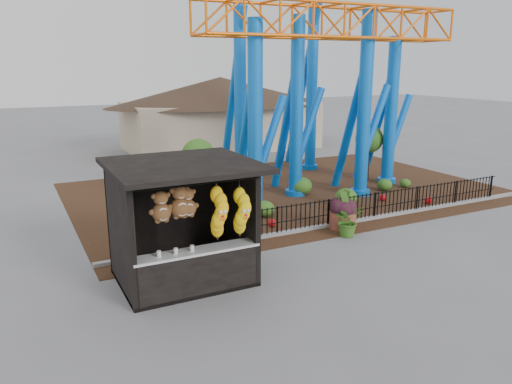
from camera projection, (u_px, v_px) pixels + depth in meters
name	position (u px, v px, depth m)	size (l,w,h in m)	color
ground	(306.00, 274.00, 13.27)	(120.00, 120.00, 0.00)	slate
mulch_bed	(286.00, 191.00, 21.93)	(18.00, 12.00, 0.02)	#331E11
curb	(356.00, 221.00, 17.59)	(18.00, 0.18, 0.12)	gray
prize_booth	(185.00, 226.00, 12.38)	(3.50, 3.40, 3.12)	black
picket_fence	(377.00, 205.00, 17.88)	(12.20, 0.06, 1.00)	black
roller_coaster	(308.00, 39.00, 21.01)	(11.00, 6.37, 10.82)	blue
terracotta_planter	(343.00, 220.00, 16.91)	(0.91, 0.91, 0.60)	#9A4B38
planter_foliage	(343.00, 202.00, 16.76)	(0.70, 0.70, 0.64)	black
potted_plant	(348.00, 221.00, 16.09)	(0.93, 0.81, 1.03)	#1E5E1B
landscaping	(326.00, 193.00, 20.30)	(8.44, 4.13, 0.75)	#315C1B
pavilion	(221.00, 101.00, 32.42)	(15.00, 15.00, 4.80)	#BFAD8C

